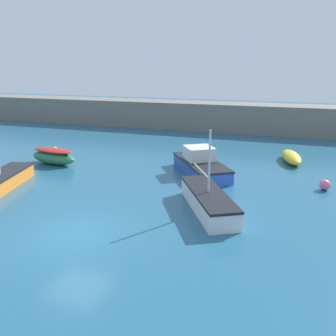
{
  "coord_description": "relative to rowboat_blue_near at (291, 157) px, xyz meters",
  "views": [
    {
      "loc": [
        8.09,
        -11.78,
        6.63
      ],
      "look_at": [
        0.83,
        8.79,
        0.54
      ],
      "focal_mm": 40.0,
      "sensor_mm": 36.0,
      "label": 1
    }
  ],
  "objects": [
    {
      "name": "mooring_buoy_yellow",
      "position": [
        -17.52,
        -2.75,
        -0.17
      ],
      "size": [
        0.39,
        0.39,
        0.39
      ],
      "primitive_type": "sphere",
      "color": "yellow",
      "rests_on": "ground_plane"
    },
    {
      "name": "harbor_breakwater",
      "position": [
        -7.79,
        11.42,
        1.02
      ],
      "size": [
        64.52,
        3.74,
        2.77
      ],
      "primitive_type": "cube",
      "color": "slate",
      "rests_on": "ground_plane"
    },
    {
      "name": "mooring_buoy_pink",
      "position": [
        1.93,
        -5.66,
        -0.07
      ],
      "size": [
        0.58,
        0.58,
        0.58
      ],
      "primitive_type": "sphere",
      "color": "#EA668C",
      "rests_on": "ground_plane"
    },
    {
      "name": "rowboat_blue_near",
      "position": [
        0.0,
        0.0,
        0.0
      ],
      "size": [
        1.92,
        3.74,
        0.73
      ],
      "rotation": [
        0.0,
        0.0,
        4.95
      ],
      "color": "yellow",
      "rests_on": "ground_plane"
    },
    {
      "name": "ground_plane",
      "position": [
        -7.79,
        -14.93,
        -0.46
      ],
      "size": [
        120.0,
        120.0,
        0.2
      ],
      "primitive_type": "cube",
      "color": "#235B7A"
    },
    {
      "name": "sailboat_short_mast",
      "position": [
        -3.38,
        -10.64,
        0.11
      ],
      "size": [
        3.87,
        5.31,
        3.83
      ],
      "rotation": [
        0.0,
        0.0,
        5.23
      ],
      "color": "white",
      "rests_on": "ground_plane"
    },
    {
      "name": "motorboat_with_cabin",
      "position": [
        -5.27,
        -4.82,
        0.23
      ],
      "size": [
        4.78,
        5.69,
        1.64
      ],
      "rotation": [
        0.0,
        0.0,
        5.31
      ],
      "color": "#2D56B7",
      "rests_on": "ground_plane"
    },
    {
      "name": "rowboat_with_red_cover",
      "position": [
        -15.36,
        -5.9,
        0.17
      ],
      "size": [
        3.75,
        1.81,
        1.06
      ],
      "rotation": [
        0.0,
        0.0,
        2.99
      ],
      "color": "#287A4C",
      "rests_on": "ground_plane"
    },
    {
      "name": "sailboat_tall_mast",
      "position": [
        -14.86,
        -11.31,
        0.08
      ],
      "size": [
        2.73,
        5.84,
        6.99
      ],
      "rotation": [
        0.0,
        0.0,
        1.82
      ],
      "color": "orange",
      "rests_on": "ground_plane"
    }
  ]
}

